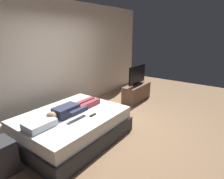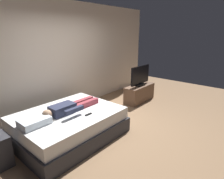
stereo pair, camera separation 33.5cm
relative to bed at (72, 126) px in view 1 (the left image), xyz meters
The scene contains 8 objects.
ground_plane 0.95m from the bed, 36.26° to the right, with size 10.00×10.00×0.00m, color #8C6B4C.
back_wall 2.05m from the bed, 48.16° to the left, with size 6.40×0.10×2.80m, color beige.
bed is the anchor object (origin of this frame).
pillow 0.76m from the bed, behind, with size 0.48×0.34×0.12m, color white.
person 0.36m from the bed, 21.58° to the left, with size 1.26×0.46×0.18m.
remote 0.52m from the bed, 65.41° to the right, with size 0.15×0.04×0.02m, color black.
tv_stand 2.65m from the bed, ahead, with size 1.10×0.40×0.50m, color brown.
tv 2.70m from the bed, ahead, with size 0.88×0.20×0.59m.
Camera 1 is at (-2.95, -2.05, 2.06)m, focal length 30.05 mm.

